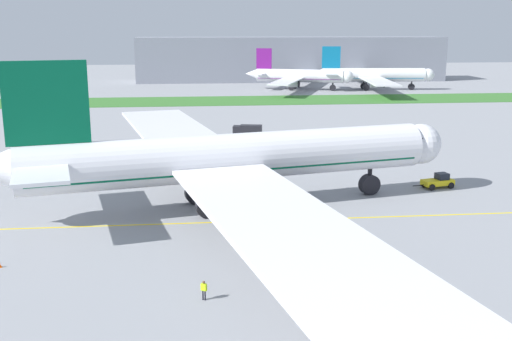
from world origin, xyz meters
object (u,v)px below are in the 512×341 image
(airliner_foreground, at_px, (225,159))
(parked_airliner_far_centre, at_px, (298,76))
(ground_crew_wingwalker_port, at_px, (204,288))
(service_truck_baggage_loader, at_px, (247,130))
(traffic_cone_near_nose, at_px, (0,265))
(pushback_tug, at_px, (438,181))
(parked_airliner_far_right, at_px, (371,75))

(airliner_foreground, height_order, parked_airliner_far_centre, airliner_foreground)
(ground_crew_wingwalker_port, bearing_deg, service_truck_baggage_loader, 82.18)
(service_truck_baggage_loader, bearing_deg, traffic_cone_near_nose, -113.90)
(service_truck_baggage_loader, distance_m, parked_airliner_far_centre, 96.86)
(pushback_tug, height_order, parked_airliner_far_centre, parked_airliner_far_centre)
(parked_airliner_far_centre, relative_size, parked_airliner_far_right, 0.84)
(airliner_foreground, distance_m, parked_airliner_far_centre, 147.35)
(parked_airliner_far_centre, bearing_deg, service_truck_baggage_loader, -105.97)
(traffic_cone_near_nose, distance_m, parked_airliner_far_right, 178.79)
(service_truck_baggage_loader, bearing_deg, parked_airliner_far_centre, 74.03)
(pushback_tug, height_order, ground_crew_wingwalker_port, pushback_tug)
(pushback_tug, distance_m, ground_crew_wingwalker_port, 47.94)
(pushback_tug, distance_m, traffic_cone_near_nose, 58.97)
(traffic_cone_near_nose, bearing_deg, parked_airliner_far_centre, 70.59)
(pushback_tug, xyz_separation_m, ground_crew_wingwalker_port, (-34.25, -33.55, 0.09))
(service_truck_baggage_loader, bearing_deg, pushback_tug, -61.41)
(service_truck_baggage_loader, height_order, parked_airliner_far_centre, parked_airliner_far_centre)
(airliner_foreground, xyz_separation_m, parked_airliner_far_centre, (33.91, 143.38, -1.48))
(ground_crew_wingwalker_port, xyz_separation_m, service_truck_baggage_loader, (10.58, 76.98, 0.37))
(airliner_foreground, relative_size, parked_airliner_far_right, 1.39)
(traffic_cone_near_nose, height_order, service_truck_baggage_loader, service_truck_baggage_loader)
(ground_crew_wingwalker_port, height_order, parked_airliner_far_centre, parked_airliner_far_centre)
(pushback_tug, relative_size, service_truck_baggage_loader, 1.02)
(parked_airliner_far_right, bearing_deg, ground_crew_wingwalker_port, -110.74)
(traffic_cone_near_nose, bearing_deg, parked_airliner_far_right, 62.36)
(traffic_cone_near_nose, bearing_deg, airliner_foreground, 37.50)
(airliner_foreground, relative_size, pushback_tug, 15.45)
(airliner_foreground, xyz_separation_m, ground_crew_wingwalker_port, (-3.29, -26.66, -5.39))
(ground_crew_wingwalker_port, height_order, traffic_cone_near_nose, ground_crew_wingwalker_port)
(airliner_foreground, relative_size, traffic_cone_near_nose, 170.51)
(airliner_foreground, xyz_separation_m, parked_airliner_far_right, (60.16, 140.87, -1.21))
(service_truck_baggage_loader, bearing_deg, airliner_foreground, -98.24)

